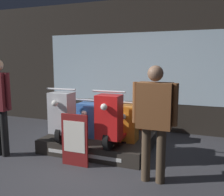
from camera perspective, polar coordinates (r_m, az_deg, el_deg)
ground_plane at (r=3.83m, az=-7.40°, el=-18.48°), size 30.00×30.00×0.00m
shop_wall_back at (r=6.26m, az=5.67°, el=7.34°), size 8.70×0.09×3.20m
display_platform at (r=5.04m, az=-2.98°, el=-10.03°), size 2.01×1.39×0.26m
scooter_display_left at (r=5.04m, az=-7.99°, el=-3.93°), size 0.57×1.68×1.00m
scooter_display_right at (r=4.68m, az=1.79°, el=-4.83°), size 0.57×1.68×1.00m
scooter_backrow_0 at (r=5.44m, az=-2.66°, el=-5.70°), size 0.57×1.68×1.00m
scooter_backrow_1 at (r=5.19m, az=5.14°, el=-6.44°), size 0.57×1.68×1.00m
person_right_browsing at (r=3.53m, az=9.67°, el=-3.55°), size 0.64×0.27×1.67m
price_sign_board at (r=4.20m, az=-8.53°, el=-9.47°), size 0.47×0.04×0.87m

